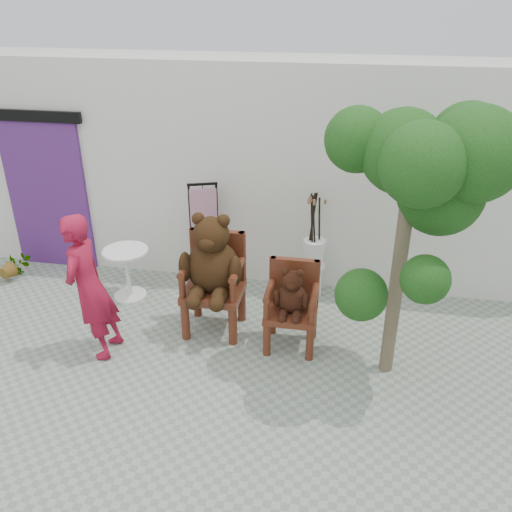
# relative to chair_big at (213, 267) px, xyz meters

# --- Properties ---
(ground_plane) EXTENTS (60.00, 60.00, 0.00)m
(ground_plane) POSITION_rel_chair_big_xyz_m (0.24, -1.30, -0.86)
(ground_plane) COLOR gray
(ground_plane) RESTS_ON ground
(back_wall) EXTENTS (9.00, 1.00, 3.00)m
(back_wall) POSITION_rel_chair_big_xyz_m (0.24, 1.80, 0.64)
(back_wall) COLOR silver
(back_wall) RESTS_ON ground
(doorway) EXTENTS (1.40, 0.11, 2.33)m
(doorway) POSITION_rel_chair_big_xyz_m (-2.76, 1.28, 0.30)
(doorway) COLOR #51236B
(doorway) RESTS_ON ground
(chair_big) EXTENTS (0.75, 0.81, 1.54)m
(chair_big) POSITION_rel_chair_big_xyz_m (0.00, 0.00, 0.00)
(chair_big) COLOR #451C0E
(chair_big) RESTS_ON ground
(chair_small) EXTENTS (0.59, 0.55, 1.03)m
(chair_small) POSITION_rel_chair_big_xyz_m (0.96, -0.15, -0.24)
(chair_small) COLOR #451C0E
(chair_small) RESTS_ON ground
(person) EXTENTS (0.41, 0.62, 1.69)m
(person) POSITION_rel_chair_big_xyz_m (-1.23, -0.68, -0.02)
(person) COLOR maroon
(person) RESTS_ON ground
(cafe_table) EXTENTS (0.60, 0.60, 0.70)m
(cafe_table) POSITION_rel_chair_big_xyz_m (-1.33, 0.54, -0.42)
(cafe_table) COLOR white
(cafe_table) RESTS_ON ground
(display_stand) EXTENTS (0.54, 0.48, 1.51)m
(display_stand) POSITION_rel_chair_big_xyz_m (-0.38, 1.05, -0.28)
(display_stand) COLOR black
(display_stand) RESTS_ON ground
(stool_bucket) EXTENTS (0.32, 0.32, 1.45)m
(stool_bucket) POSITION_rel_chair_big_xyz_m (1.11, 1.05, -0.22)
(stool_bucket) COLOR white
(stool_bucket) RESTS_ON ground
(tree) EXTENTS (1.78, 1.49, 2.94)m
(tree) POSITION_rel_chair_big_xyz_m (2.24, -0.44, 1.43)
(tree) COLOR #4E422F
(tree) RESTS_ON ground
(potted_plant) EXTENTS (0.42, 0.39, 0.41)m
(potted_plant) POSITION_rel_chair_big_xyz_m (-3.16, 0.73, -0.66)
(potted_plant) COLOR #0F330E
(potted_plant) RESTS_ON ground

